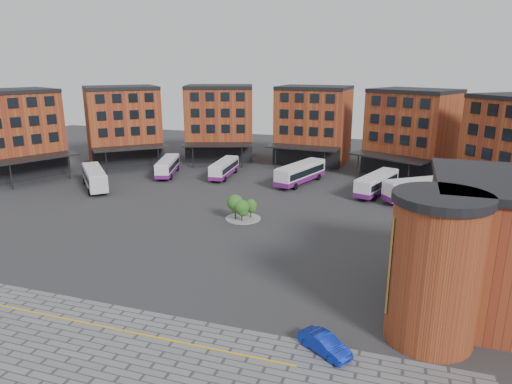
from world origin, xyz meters
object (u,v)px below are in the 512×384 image
(bus_b, at_px, (168,166))
(blue_car, at_px, (325,344))
(tree_island, at_px, (241,207))
(bus_d, at_px, (301,173))
(bus_f, at_px, (424,189))
(bus_a, at_px, (94,177))
(bus_e, at_px, (377,183))
(bus_c, at_px, (224,168))

(bus_b, bearing_deg, blue_car, -68.04)
(tree_island, distance_m, bus_b, 27.24)
(tree_island, height_order, bus_b, tree_island)
(tree_island, bearing_deg, bus_d, 81.57)
(bus_d, distance_m, bus_f, 19.05)
(bus_b, xyz_separation_m, bus_f, (41.67, -2.95, 0.23))
(blue_car, bearing_deg, bus_b, 72.66)
(bus_a, height_order, bus_e, bus_a)
(bus_e, xyz_separation_m, blue_car, (-0.53, -40.82, -1.01))
(tree_island, relative_size, bus_b, 0.42)
(bus_e, bearing_deg, bus_a, -147.08)
(bus_d, distance_m, blue_car, 44.76)
(tree_island, height_order, blue_car, tree_island)
(bus_e, xyz_separation_m, bus_f, (6.46, -2.04, 0.15))
(bus_d, bearing_deg, bus_e, 6.40)
(tree_island, relative_size, blue_car, 1.13)
(bus_f, bearing_deg, tree_island, -90.15)
(bus_a, xyz_separation_m, bus_e, (41.61, 10.46, -0.22))
(bus_c, height_order, bus_e, bus_e)
(bus_d, bearing_deg, tree_island, -80.76)
(bus_a, height_order, bus_f, bus_f)
(tree_island, distance_m, blue_car, 27.59)
(bus_e, bearing_deg, tree_island, -112.03)
(tree_island, bearing_deg, bus_f, 35.51)
(bus_b, xyz_separation_m, blue_car, (34.68, -41.73, -0.93))
(bus_b, xyz_separation_m, bus_c, (9.78, 1.86, -0.04))
(bus_a, distance_m, bus_d, 32.22)
(bus_a, height_order, bus_c, bus_a)
(bus_c, relative_size, bus_d, 0.85)
(tree_island, relative_size, bus_c, 0.43)
(bus_e, relative_size, blue_car, 2.85)
(bus_d, height_order, bus_e, bus_d)
(tree_island, bearing_deg, bus_c, 117.41)
(bus_a, height_order, blue_car, bus_a)
(tree_island, xyz_separation_m, bus_b, (-20.22, 18.26, -0.13))
(tree_island, distance_m, bus_c, 22.67)
(blue_car, bearing_deg, bus_e, 32.19)
(bus_b, relative_size, bus_c, 1.03)
(bus_d, distance_m, bus_e, 12.31)
(bus_a, bearing_deg, bus_e, -29.48)
(bus_b, height_order, bus_d, bus_d)
(tree_island, bearing_deg, bus_b, 137.91)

